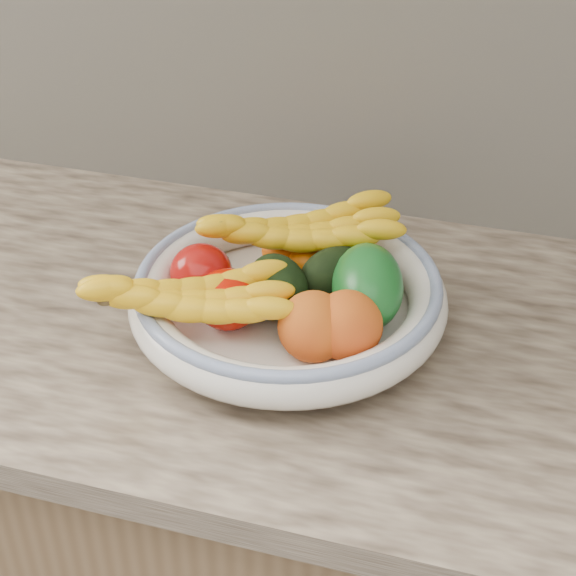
# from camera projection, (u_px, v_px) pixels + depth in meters

# --- Properties ---
(kitchen_counter) EXTENTS (2.44, 0.66, 1.40)m
(kitchen_counter) POSITION_uv_depth(u_px,v_px,m) (293.00, 540.00, 1.38)
(kitchen_counter) COLOR brown
(kitchen_counter) RESTS_ON ground
(fruit_bowl) EXTENTS (0.39, 0.39, 0.08)m
(fruit_bowl) POSITION_uv_depth(u_px,v_px,m) (288.00, 296.00, 1.08)
(fruit_bowl) COLOR silver
(fruit_bowl) RESTS_ON kitchen_counter
(clementine_back_left) EXTENTS (0.07, 0.07, 0.05)m
(clementine_back_left) POSITION_uv_depth(u_px,v_px,m) (293.00, 249.00, 1.16)
(clementine_back_left) COLOR #F55505
(clementine_back_left) RESTS_ON fruit_bowl
(clementine_back_right) EXTENTS (0.06, 0.06, 0.05)m
(clementine_back_right) POSITION_uv_depth(u_px,v_px,m) (346.00, 247.00, 1.16)
(clementine_back_right) COLOR #FF6705
(clementine_back_right) RESTS_ON fruit_bowl
(clementine_back_mid) EXTENTS (0.06, 0.06, 0.04)m
(clementine_back_mid) POSITION_uv_depth(u_px,v_px,m) (306.00, 262.00, 1.13)
(clementine_back_mid) COLOR #E36404
(clementine_back_mid) RESTS_ON fruit_bowl
(clementine_extra) EXTENTS (0.05, 0.05, 0.05)m
(clementine_extra) POSITION_uv_depth(u_px,v_px,m) (282.00, 251.00, 1.15)
(clementine_extra) COLOR #F26005
(clementine_extra) RESTS_ON fruit_bowl
(tomato_left) EXTENTS (0.10, 0.10, 0.07)m
(tomato_left) POSITION_uv_depth(u_px,v_px,m) (201.00, 272.00, 1.10)
(tomato_left) COLOR #A20D0A
(tomato_left) RESTS_ON fruit_bowl
(tomato_near_left) EXTENTS (0.10, 0.10, 0.07)m
(tomato_near_left) POSITION_uv_depth(u_px,v_px,m) (228.00, 299.00, 1.05)
(tomato_near_left) COLOR #C50E00
(tomato_near_left) RESTS_ON fruit_bowl
(avocado_center) EXTENTS (0.12, 0.12, 0.07)m
(avocado_center) POSITION_uv_depth(u_px,v_px,m) (278.00, 286.00, 1.07)
(avocado_center) COLOR black
(avocado_center) RESTS_ON fruit_bowl
(avocado_right) EXTENTS (0.11, 0.12, 0.07)m
(avocado_right) POSITION_uv_depth(u_px,v_px,m) (335.00, 274.00, 1.09)
(avocado_right) COLOR black
(avocado_right) RESTS_ON fruit_bowl
(green_mango) EXTENTS (0.14, 0.16, 0.11)m
(green_mango) POSITION_uv_depth(u_px,v_px,m) (367.00, 286.00, 1.05)
(green_mango) COLOR #0F5019
(green_mango) RESTS_ON fruit_bowl
(peach_front) EXTENTS (0.10, 0.10, 0.08)m
(peach_front) POSITION_uv_depth(u_px,v_px,m) (314.00, 327.00, 1.00)
(peach_front) COLOR orange
(peach_front) RESTS_ON fruit_bowl
(peach_right) EXTENTS (0.10, 0.10, 0.08)m
(peach_right) POSITION_uv_depth(u_px,v_px,m) (347.00, 325.00, 1.00)
(peach_right) COLOR orange
(peach_right) RESTS_ON fruit_bowl
(banana_bunch_back) EXTENTS (0.29, 0.21, 0.08)m
(banana_bunch_back) POSITION_uv_depth(u_px,v_px,m) (299.00, 236.00, 1.12)
(banana_bunch_back) COLOR #E8B312
(banana_bunch_back) RESTS_ON fruit_bowl
(banana_bunch_front) EXTENTS (0.28, 0.20, 0.07)m
(banana_bunch_front) POSITION_uv_depth(u_px,v_px,m) (188.00, 303.00, 1.01)
(banana_bunch_front) COLOR yellow
(banana_bunch_front) RESTS_ON fruit_bowl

